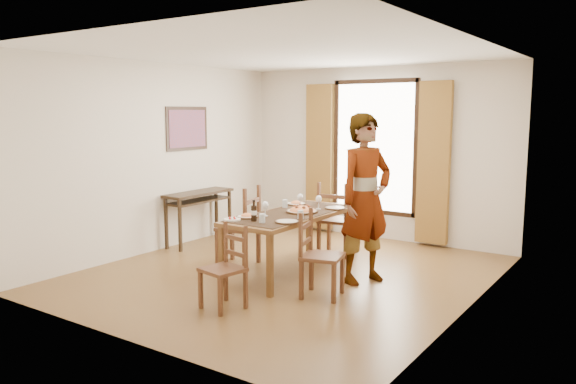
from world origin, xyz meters
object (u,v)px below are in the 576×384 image
Objects in this scene: console_table at (199,199)px; man at (365,199)px; dining_table at (292,218)px; pasta_platter at (302,209)px.

console_table is 3.00m from man.
dining_table is 0.99m from man.
man is at bearing 4.28° from pasta_platter.
dining_table is 5.02× the size of pasta_platter.
pasta_platter reaches higher than dining_table.
console_table is 2.17m from pasta_platter.
man is at bearing 9.51° from dining_table.
man is at bearing -6.48° from console_table.
pasta_platter reaches higher than console_table.
dining_table is 0.17m from pasta_platter.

